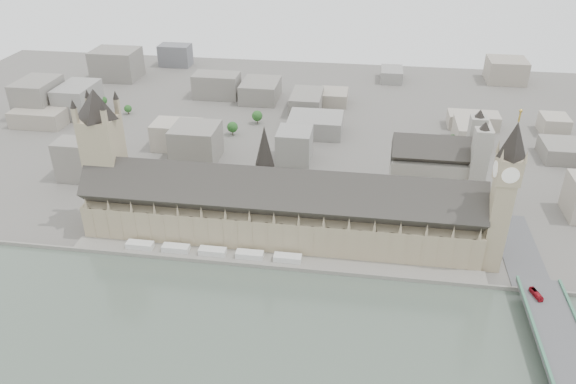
# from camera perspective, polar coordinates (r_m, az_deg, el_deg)

# --- Properties ---
(ground) EXTENTS (900.00, 900.00, 0.00)m
(ground) POSITION_cam_1_polar(r_m,az_deg,el_deg) (374.27, -1.41, -6.45)
(ground) COLOR #595651
(ground) RESTS_ON ground
(embankment_wall) EXTENTS (600.00, 1.50, 3.00)m
(embankment_wall) POSITION_cam_1_polar(r_m,az_deg,el_deg) (361.49, -1.82, -7.63)
(embankment_wall) COLOR slate
(embankment_wall) RESTS_ON ground
(river_terrace) EXTENTS (270.00, 15.00, 2.00)m
(river_terrace) POSITION_cam_1_polar(r_m,az_deg,el_deg) (367.71, -1.61, -7.00)
(river_terrace) COLOR slate
(river_terrace) RESTS_ON ground
(terrace_tents) EXTENTS (118.00, 7.00, 4.00)m
(terrace_tents) POSITION_cam_1_polar(r_m,az_deg,el_deg) (374.32, -7.68, -5.99)
(terrace_tents) COLOR silver
(terrace_tents) RESTS_ON river_terrace
(palace_of_westminster) EXTENTS (265.00, 40.73, 55.44)m
(palace_of_westminster) POSITION_cam_1_polar(r_m,az_deg,el_deg) (377.97, -0.95, -1.93)
(palace_of_westminster) COLOR gray
(palace_of_westminster) RESTS_ON ground
(elizabeth_tower) EXTENTS (17.00, 17.00, 107.50)m
(elizabeth_tower) POSITION_cam_1_polar(r_m,az_deg,el_deg) (356.58, 21.13, 0.41)
(elizabeth_tower) COLOR gray
(elizabeth_tower) RESTS_ON ground
(victoria_tower) EXTENTS (30.00, 30.00, 100.00)m
(victoria_tower) POSITION_cam_1_polar(r_m,az_deg,el_deg) (404.07, -18.21, 3.89)
(victoria_tower) COLOR gray
(victoria_tower) RESTS_ON ground
(central_tower) EXTENTS (13.00, 13.00, 48.00)m
(central_tower) POSITION_cam_1_polar(r_m,az_deg,el_deg) (368.19, -2.37, 3.39)
(central_tower) COLOR gray
(central_tower) RESTS_ON ground
(westminster_bridge) EXTENTS (25.00, 325.00, 10.25)m
(westminster_bridge) POSITION_cam_1_polar(r_m,az_deg,el_deg) (319.34, 26.85, -16.65)
(westminster_bridge) COLOR #474749
(westminster_bridge) RESTS_ON ground
(westminster_abbey) EXTENTS (68.00, 36.00, 64.00)m
(westminster_abbey) POSITION_cam_1_polar(r_m,az_deg,el_deg) (442.74, 15.00, 2.29)
(westminster_abbey) COLOR gray
(westminster_abbey) RESTS_ON ground
(city_skyline_inland) EXTENTS (720.00, 360.00, 38.00)m
(city_skyline_inland) POSITION_cam_1_polar(r_m,az_deg,el_deg) (582.07, 2.68, 9.18)
(city_skyline_inland) COLOR gray
(city_skyline_inland) RESTS_ON ground
(park_trees) EXTENTS (110.00, 30.00, 15.00)m
(park_trees) POSITION_cam_1_polar(r_m,az_deg,el_deg) (421.36, -1.39, -0.79)
(park_trees) COLOR #1B4A1A
(park_trees) RESTS_ON ground
(red_bus_north) EXTENTS (5.98, 11.56, 3.15)m
(red_bus_north) POSITION_cam_1_polar(r_m,az_deg,el_deg) (353.60, 23.89, -9.46)
(red_bus_north) COLOR #A3121D
(red_bus_north) RESTS_ON westminster_bridge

